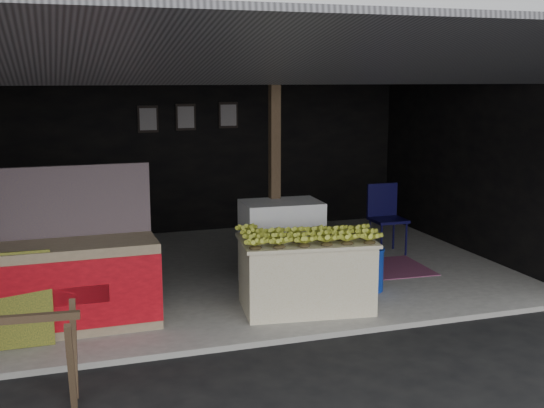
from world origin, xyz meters
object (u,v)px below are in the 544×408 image
object	(u,v)px
sawhorse	(29,350)
water_barrel	(369,271)
banana_table	(306,274)
white_crate	(281,244)
plastic_chair	(385,212)
neighbor_stall	(78,280)

from	to	relation	value
sawhorse	water_barrel	bearing A→B (deg)	30.17
banana_table	water_barrel	bearing A→B (deg)	28.56
white_crate	sawhorse	size ratio (longest dim) A/B	1.31
plastic_chair	neighbor_stall	bearing A→B (deg)	-156.99
white_crate	sawhorse	distance (m)	3.64
neighbor_stall	sawhorse	xyz separation A→B (m)	(-0.44, -1.59, -0.06)
neighbor_stall	water_barrel	size ratio (longest dim) A/B	3.34
banana_table	neighbor_stall	world-z (taller)	neighbor_stall
sawhorse	plastic_chair	distance (m)	5.85
white_crate	plastic_chair	size ratio (longest dim) A/B	1.05
plastic_chair	white_crate	bearing A→B (deg)	-150.29
neighbor_stall	water_barrel	bearing A→B (deg)	2.16
banana_table	neighbor_stall	bearing A→B (deg)	-177.36
neighbor_stall	white_crate	bearing A→B (deg)	15.35
white_crate	sawhorse	world-z (taller)	white_crate
banana_table	water_barrel	xyz separation A→B (m)	(0.95, 0.37, -0.15)
neighbor_stall	water_barrel	world-z (taller)	neighbor_stall
banana_table	water_barrel	distance (m)	1.03
banana_table	white_crate	size ratio (longest dim) A/B	1.47
sawhorse	plastic_chair	world-z (taller)	plastic_chair
sawhorse	water_barrel	distance (m)	4.16
neighbor_stall	sawhorse	bearing A→B (deg)	-106.26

